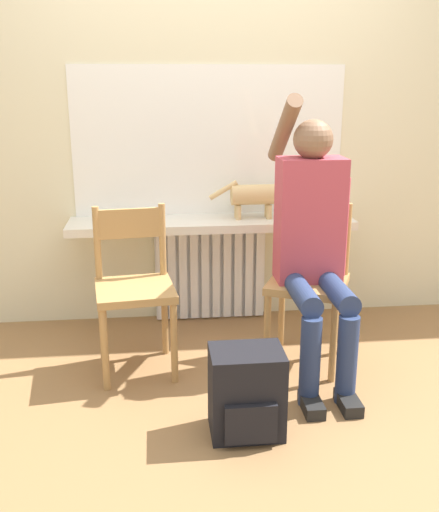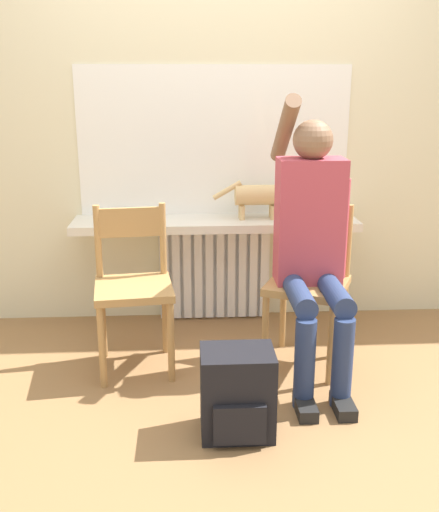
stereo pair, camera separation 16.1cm
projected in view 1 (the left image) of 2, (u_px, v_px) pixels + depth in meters
The scene contains 10 objects.
ground_plane at pixel (233, 409), 2.85m from camera, with size 12.00×12.00×0.00m, color olive.
wall_with_window at pixel (208, 106), 3.63m from camera, with size 7.00×0.06×2.70m.
radiator at pixel (210, 271), 3.86m from camera, with size 0.71×0.08×0.64m.
windowsill at pixel (212, 223), 3.64m from camera, with size 1.73×0.34×0.05m.
window_glass at pixel (209, 141), 3.66m from camera, with size 1.66×0.01×0.90m.
chair_left at pixel (134, 286), 3.13m from camera, with size 0.44×0.44×0.87m.
chair_right at pixel (309, 280), 3.22m from camera, with size 0.53×0.53×0.87m.
person at pixel (314, 237), 3.05m from camera, with size 0.36×1.00×1.45m.
cat at pixel (256, 195), 3.63m from camera, with size 0.48×0.12×0.24m.
backpack at pixel (247, 393), 2.62m from camera, with size 0.32×0.27×0.39m.
Camera 1 is at (-0.34, -2.50, 1.52)m, focal length 42.00 mm.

